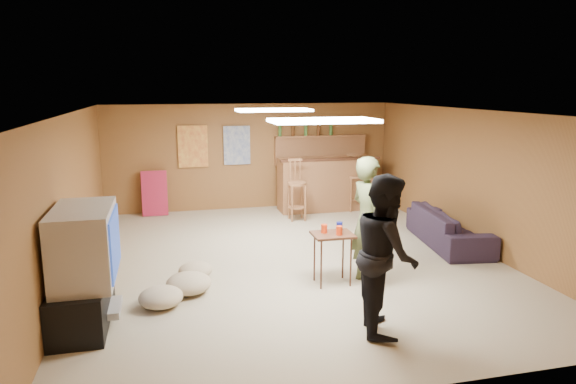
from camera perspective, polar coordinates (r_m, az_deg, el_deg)
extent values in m
plane|color=tan|center=(7.75, 0.35, -7.55)|extent=(7.00, 7.00, 0.00)
cube|color=silver|center=(7.33, 0.37, 8.91)|extent=(6.00, 7.00, 0.02)
cube|color=brown|center=(10.85, -4.13, 3.95)|extent=(6.00, 0.02, 2.20)
cube|color=brown|center=(4.27, 11.94, -8.48)|extent=(6.00, 0.02, 2.20)
cube|color=brown|center=(7.35, -22.96, -0.66)|extent=(0.02, 7.00, 2.20)
cube|color=brown|center=(8.68, 19.96, 1.33)|extent=(0.02, 7.00, 2.20)
cube|color=black|center=(6.13, -21.89, -11.28)|extent=(0.55, 1.30, 0.50)
cube|color=#B2B2B7|center=(6.14, -19.74, -12.10)|extent=(0.35, 0.50, 0.08)
cube|color=#B2B2B7|center=(5.91, -21.69, -5.43)|extent=(0.60, 1.10, 0.80)
cube|color=navy|center=(5.87, -18.69, -5.32)|extent=(0.02, 0.95, 0.65)
cube|color=brown|center=(10.76, 4.31, 0.92)|extent=(2.00, 0.60, 1.10)
cube|color=#3F2114|center=(10.44, 4.77, 3.63)|extent=(2.10, 0.12, 0.05)
cube|color=brown|center=(11.05, 3.66, 6.19)|extent=(2.00, 0.18, 0.05)
cube|color=brown|center=(11.10, 3.61, 4.66)|extent=(2.00, 0.14, 0.60)
cube|color=#BF3F26|center=(10.65, -10.52, 4.99)|extent=(0.60, 0.03, 0.85)
cube|color=#334C99|center=(10.73, -5.70, 5.18)|extent=(0.55, 0.03, 0.80)
cube|color=#B42143|center=(10.62, -14.60, -0.13)|extent=(0.50, 0.26, 0.91)
cube|color=white|center=(5.89, 3.95, 7.92)|extent=(1.20, 0.60, 0.04)
cube|color=white|center=(8.50, -1.61, 9.09)|extent=(1.20, 0.60, 0.04)
imported|color=#515B35|center=(6.74, 8.84, -3.17)|extent=(0.50, 0.67, 1.69)
imported|color=black|center=(5.48, 10.81, -6.74)|extent=(0.83, 0.95, 1.68)
imported|color=black|center=(8.82, 17.42, -3.76)|extent=(1.04, 2.05, 0.57)
cube|color=#3F2114|center=(6.79, 4.95, -7.39)|extent=(0.53, 0.43, 0.68)
cylinder|color=red|center=(6.69, 4.04, -4.08)|extent=(0.09, 0.09, 0.11)
cylinder|color=red|center=(6.62, 5.71, -4.28)|extent=(0.09, 0.09, 0.11)
cylinder|color=navy|center=(6.83, 5.74, -3.80)|extent=(0.09, 0.09, 0.11)
ellipsoid|color=tan|center=(6.66, -10.97, -9.92)|extent=(0.71, 0.71, 0.26)
ellipsoid|color=tan|center=(7.16, -10.26, -8.53)|extent=(0.59, 0.59, 0.21)
ellipsoid|color=tan|center=(6.34, -13.95, -11.27)|extent=(0.63, 0.63, 0.23)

